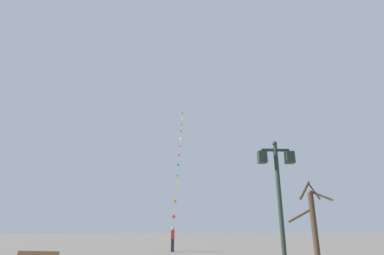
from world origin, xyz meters
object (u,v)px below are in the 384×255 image
Objects in this scene: kite_train at (179,157)px; kite_flyer at (173,238)px; twin_lantern_lamp_post at (278,181)px; bare_tree at (313,221)px.

kite_train is 10.60× the size of kite_flyer.
bare_tree is (4.20, 7.11, -1.10)m from twin_lantern_lamp_post.
kite_flyer is at bearing -92.77° from kite_train.
kite_train is at bearing 0.13° from kite_flyer.
twin_lantern_lamp_post is at bearing -82.95° from kite_train.
kite_flyer is at bearing 103.98° from twin_lantern_lamp_post.
twin_lantern_lamp_post is 25.00m from kite_train.
twin_lantern_lamp_post reaches higher than bare_tree.
kite_train is 13.19m from kite_flyer.
bare_tree is at bearing -128.67° from kite_flyer.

